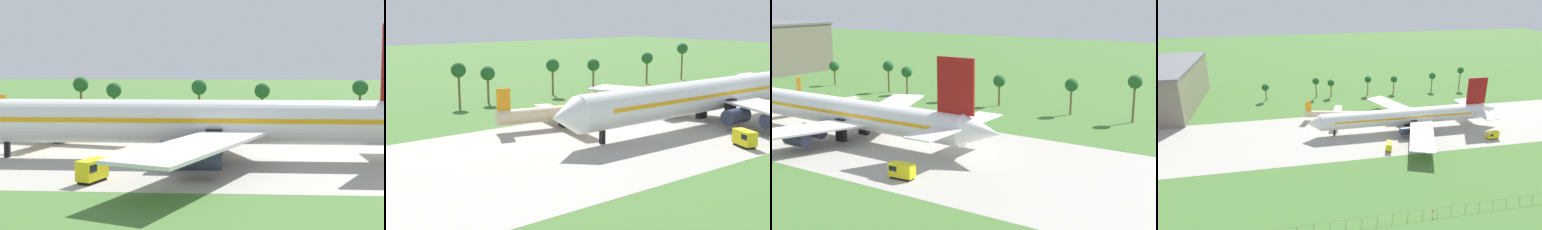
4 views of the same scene
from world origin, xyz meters
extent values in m
plane|color=#477233|center=(0.00, 0.00, 0.00)|extent=(600.00, 600.00, 0.00)
cube|color=#A8A399|center=(0.00, 0.00, 0.01)|extent=(320.00, 44.00, 0.02)
cylinder|color=white|center=(14.47, -0.17, 5.71)|extent=(67.36, 6.54, 6.54)
cube|color=#EFA314|center=(14.47, -0.17, 6.20)|extent=(57.26, 6.67, 0.65)
cube|color=white|center=(16.19, -15.55, 4.56)|extent=(19.41, 31.71, 0.44)
cube|color=white|center=(16.19, 15.21, 4.56)|extent=(19.41, 31.71, 0.44)
cylinder|color=#2D334C|center=(13.60, -8.02, 2.69)|extent=(5.89, 2.94, 2.94)
cylinder|color=#2D334C|center=(16.25, -14.57, 2.69)|extent=(5.89, 2.94, 2.94)
cylinder|color=#2D334C|center=(13.60, 7.68, 2.69)|extent=(5.89, 2.94, 2.94)
cylinder|color=#2D334C|center=(16.25, 14.22, 2.69)|extent=(5.89, 2.94, 2.94)
cube|color=black|center=(-13.82, -0.17, 2.53)|extent=(0.70, 0.90, 5.05)
cube|color=black|center=(17.84, -3.77, 2.53)|extent=(2.40, 1.20, 5.05)
cube|color=black|center=(17.84, 3.43, 2.53)|extent=(2.40, 1.20, 5.05)
cylinder|color=beige|center=(-10.21, 15.36, 2.79)|extent=(27.27, 9.32, 2.94)
cube|color=orange|center=(-22.17, 18.27, 6.31)|extent=(2.63, 0.86, 4.11)
cube|color=beige|center=(-10.21, 15.36, 2.50)|extent=(9.24, 24.76, 0.24)
cube|color=black|center=(-10.21, 15.36, 1.40)|extent=(1.79, 2.85, 2.79)
cube|color=black|center=(3.30, -16.90, 0.20)|extent=(3.01, 4.17, 0.40)
cube|color=yellow|center=(3.30, -16.90, 1.63)|extent=(3.43, 4.86, 2.46)
cube|color=black|center=(2.87, -18.05, 2.00)|extent=(2.45, 2.17, 0.90)
cylinder|color=brown|center=(27.53, 50.12, 3.38)|extent=(0.56, 0.56, 6.77)
sphere|color=#235B28|center=(27.53, 50.12, 7.37)|extent=(3.60, 3.60, 3.60)
cylinder|color=brown|center=(-7.30, 50.12, 3.39)|extent=(0.56, 0.56, 6.78)
sphere|color=#235B28|center=(-7.30, 50.12, 7.38)|extent=(3.60, 3.60, 3.60)
cylinder|color=brown|center=(-15.22, 50.12, 4.06)|extent=(0.56, 0.56, 8.12)
sphere|color=#235B28|center=(-15.22, 50.12, 8.72)|extent=(3.60, 3.60, 3.60)
cylinder|color=brown|center=(12.85, 50.12, 3.77)|extent=(0.56, 0.56, 7.55)
sphere|color=#235B28|center=(12.85, 50.12, 8.15)|extent=(3.60, 3.60, 3.60)
cylinder|color=brown|center=(49.92, 50.12, 3.79)|extent=(0.56, 0.56, 7.59)
sphere|color=#235B28|center=(49.92, 50.12, 8.19)|extent=(3.60, 3.60, 3.60)
camera|label=1|loc=(20.13, -86.85, 15.47)|focal=55.00mm
camera|label=2|loc=(-73.62, -66.95, 22.20)|focal=50.00mm
camera|label=3|loc=(103.74, -84.93, 31.47)|focal=50.00mm
camera|label=4|loc=(-33.13, -122.36, 55.52)|focal=32.00mm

